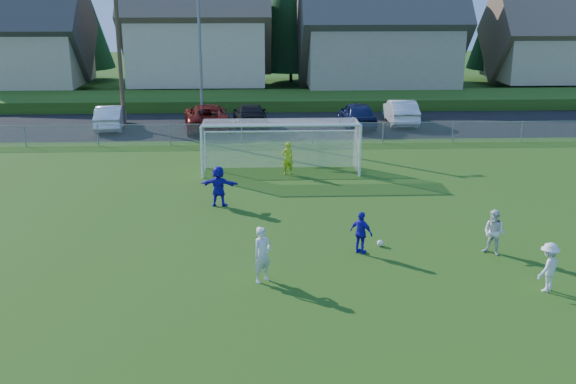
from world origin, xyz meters
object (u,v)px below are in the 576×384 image
player_blue_b (219,186)px  player_white_b (494,233)px  car_f (401,112)px  car_c (207,117)px  car_d (250,116)px  soccer_goal (281,138)px  soccer_ball (380,243)px  player_white_a (262,255)px  car_b (110,117)px  goalkeeper (288,158)px  player_blue_a (361,233)px  car_e (357,115)px  player_white_c (548,267)px

player_blue_b → player_white_b: bearing=158.1°
player_blue_b → car_f: player_blue_b is taller
car_c → car_d: size_ratio=1.13×
soccer_goal → soccer_ball: bearing=-72.9°
player_blue_b → car_c: 15.53m
player_blue_b → car_d: size_ratio=0.33×
player_white_a → player_blue_b: player_white_a is taller
car_b → player_white_a: bearing=105.9°
player_white_b → car_f: size_ratio=0.32×
player_blue_b → soccer_ball: bearing=149.6°
goalkeeper → car_f: 14.35m
player_blue_a → car_f: car_f is taller
car_f → soccer_goal: size_ratio=0.64×
goalkeeper → soccer_goal: soccer_goal is taller
player_white_b → player_blue_b: player_blue_b is taller
car_c → car_e: (9.41, 0.25, 0.02)m
player_white_a → soccer_goal: bearing=47.2°
player_white_a → car_c: 23.12m
player_white_a → car_d: size_ratio=0.34×
soccer_ball → car_f: (5.08, 21.42, 0.68)m
player_blue_a → player_blue_b: 7.29m
soccer_goal → car_e: bearing=63.8°
car_e → car_f: 3.13m
car_d → soccer_goal: soccer_goal is taller
soccer_ball → car_c: bearing=109.9°
player_white_b → car_e: 21.37m
player_white_a → player_white_b: player_white_a is taller
soccer_ball → car_b: car_b is taller
soccer_ball → player_white_a: bearing=-146.2°
player_white_a → player_blue_a: 3.89m
player_white_b → car_b: player_white_b is taller
goalkeeper → player_blue_a: bearing=83.5°
soccer_goal → player_white_c: bearing=-61.9°
player_blue_a → car_f: 22.77m
player_white_a → car_e: player_white_a is taller
car_e → soccer_goal: (-5.17, -10.49, 0.81)m
player_white_c → player_blue_a: player_white_c is taller
goalkeeper → car_e: size_ratio=0.33×
car_d → player_white_b: bearing=106.6°
soccer_ball → player_white_b: bearing=-13.8°
soccer_ball → car_d: car_d is taller
player_white_c → car_b: 29.99m
goalkeeper → car_f: (7.83, 12.02, 0.01)m
car_f → soccer_goal: (-8.14, -11.47, 0.84)m
goalkeeper → car_b: 15.42m
car_d → car_e: 6.74m
soccer_goal → car_f: bearing=54.6°
player_white_a → soccer_goal: soccer_goal is taller
player_blue_b → car_f: bearing=-113.8°
player_white_a → player_blue_b: size_ratio=1.04×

